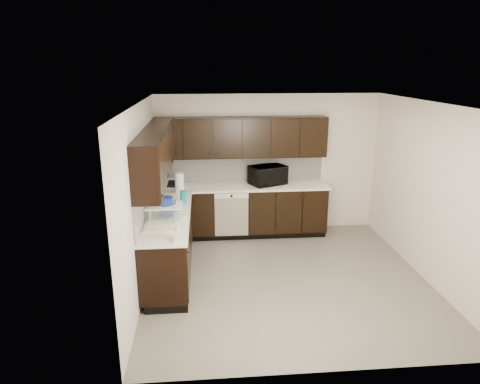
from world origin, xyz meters
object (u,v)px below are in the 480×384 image
object	(u,v)px
storage_bin	(165,212)
blue_pitcher	(166,208)
toaster_oven	(170,182)
microwave	(268,175)
sink	(167,225)

from	to	relation	value
storage_bin	blue_pitcher	world-z (taller)	blue_pitcher
toaster_oven	storage_bin	size ratio (longest dim) A/B	0.68
toaster_oven	storage_bin	distance (m)	1.56
blue_pitcher	storage_bin	bearing A→B (deg)	-106.93
blue_pitcher	microwave	bearing A→B (deg)	67.93
sink	storage_bin	bearing A→B (deg)	105.98
microwave	toaster_oven	distance (m)	1.72
sink	toaster_oven	bearing A→B (deg)	92.36
sink	toaster_oven	size ratio (longest dim) A/B	2.55
sink	blue_pitcher	size ratio (longest dim) A/B	2.74
microwave	blue_pitcher	xyz separation A→B (m)	(-1.65, -1.60, -0.02)
storage_bin	toaster_oven	bearing A→B (deg)	91.37
storage_bin	sink	bearing A→B (deg)	-74.02
microwave	storage_bin	world-z (taller)	microwave
storage_bin	blue_pitcher	bearing A→B (deg)	49.15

